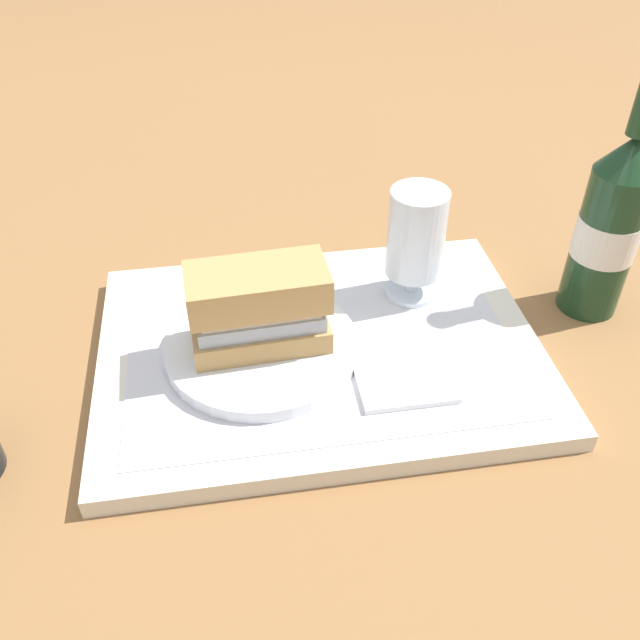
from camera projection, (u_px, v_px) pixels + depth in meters
name	position (u px, v px, depth m)	size (l,w,h in m)	color
ground_plane	(320.00, 358.00, 0.70)	(3.00, 3.00, 0.00)	olive
tray	(320.00, 350.00, 0.70)	(0.44, 0.32, 0.02)	beige
placemat	(320.00, 342.00, 0.69)	(0.38, 0.27, 0.00)	silver
plate	(262.00, 347.00, 0.67)	(0.19, 0.19, 0.01)	white
sandwich	(262.00, 306.00, 0.64)	(0.14, 0.07, 0.08)	tan
beer_glass	(416.00, 241.00, 0.71)	(0.06, 0.06, 0.12)	silver
napkin_folded	(405.00, 380.00, 0.64)	(0.09, 0.07, 0.01)	white
beer_bottle	(610.00, 225.00, 0.70)	(0.07, 0.07, 0.27)	#19381E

